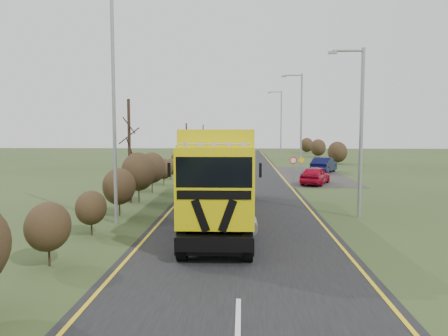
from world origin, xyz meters
TOP-DOWN VIEW (x-y plane):
  - ground at (0.00, 0.00)m, footprint 160.00×160.00m
  - road at (0.00, 10.00)m, footprint 8.00×120.00m
  - layby at (6.50, 20.00)m, footprint 6.00×18.00m
  - lane_markings at (0.00, 9.69)m, footprint 7.52×116.00m
  - hedgerow at (-6.00, 7.89)m, footprint 2.24×102.04m
  - lorry at (-0.80, -0.27)m, footprint 2.99×15.38m
  - car_red_hatchback at (5.79, 13.04)m, footprint 3.17×4.55m
  - car_blue_sedan at (8.23, 22.56)m, footprint 3.40×4.92m
  - streetlight_near at (5.71, 0.16)m, footprint 1.74×0.18m
  - streetlight_mid at (5.67, 21.75)m, footprint 2.06×0.19m
  - streetlight_far at (5.66, 43.94)m, footprint 2.12×0.20m
  - left_pole at (-5.68, -1.67)m, footprint 0.16×0.16m
  - speed_sign at (4.20, 14.21)m, footprint 0.58×0.10m
  - warning_board at (5.80, 21.08)m, footprint 0.64×0.11m

SIDE VIEW (x-z plane):
  - ground at x=0.00m, z-range 0.00..0.00m
  - road at x=0.00m, z-range 0.00..0.02m
  - layby at x=6.50m, z-range 0.00..0.02m
  - lane_markings at x=0.00m, z-range 0.03..0.03m
  - car_red_hatchback at x=5.79m, z-range 0.00..1.44m
  - car_blue_sedan at x=8.23m, z-range 0.00..1.54m
  - warning_board at x=5.80m, z-range 0.16..1.85m
  - speed_sign at x=4.20m, z-range 0.40..2.50m
  - hedgerow at x=-6.00m, z-range -1.41..4.64m
  - lorry at x=-0.80m, z-range 0.29..4.57m
  - streetlight_near at x=5.71m, z-range 0.39..8.55m
  - streetlight_mid at x=5.67m, z-range 0.51..10.20m
  - left_pole at x=-5.68m, z-range 0.00..11.05m
  - streetlight_far at x=5.66m, z-range 0.54..10.54m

